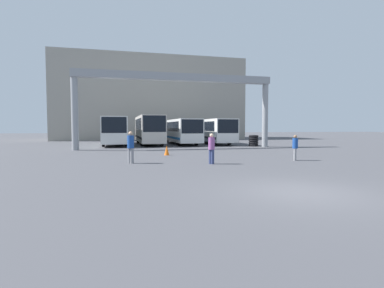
{
  "coord_description": "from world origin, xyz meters",
  "views": [
    {
      "loc": [
        -5.62,
        -8.26,
        2.07
      ],
      "look_at": [
        1.91,
        21.82,
        0.3
      ],
      "focal_mm": 28.0,
      "sensor_mm": 36.0,
      "label": 1
    }
  ],
  "objects_px": {
    "bus_slot_0": "(115,129)",
    "pedestrian_mid_right": "(212,148)",
    "bus_slot_3": "(211,130)",
    "traffic_cone": "(167,150)",
    "bus_slot_2": "(180,130)",
    "bus_slot_1": "(149,128)",
    "pedestrian_near_right": "(295,147)",
    "tire_stack": "(254,141)",
    "pedestrian_mid_left": "(131,146)"
  },
  "relations": [
    {
      "from": "bus_slot_1",
      "to": "pedestrian_mid_right",
      "type": "xyz_separation_m",
      "value": [
        1.44,
        -19.84,
        -1.01
      ]
    },
    {
      "from": "bus_slot_1",
      "to": "tire_stack",
      "type": "xyz_separation_m",
      "value": [
        10.53,
        -6.23,
        -1.32
      ]
    },
    {
      "from": "bus_slot_0",
      "to": "pedestrian_near_right",
      "type": "xyz_separation_m",
      "value": [
        10.91,
        -19.32,
        -0.98
      ]
    },
    {
      "from": "tire_stack",
      "to": "pedestrian_near_right",
      "type": "bearing_deg",
      "value": -105.09
    },
    {
      "from": "bus_slot_0",
      "to": "tire_stack",
      "type": "bearing_deg",
      "value": -22.94
    },
    {
      "from": "pedestrian_mid_left",
      "to": "bus_slot_1",
      "type": "bearing_deg",
      "value": 120.7
    },
    {
      "from": "pedestrian_mid_right",
      "to": "traffic_cone",
      "type": "relative_size",
      "value": 2.42
    },
    {
      "from": "bus_slot_3",
      "to": "pedestrian_mid_right",
      "type": "distance_m",
      "value": 21.08
    },
    {
      "from": "bus_slot_1",
      "to": "bus_slot_3",
      "type": "bearing_deg",
      "value": 1.58
    },
    {
      "from": "bus_slot_1",
      "to": "pedestrian_near_right",
      "type": "distance_m",
      "value": 20.67
    },
    {
      "from": "pedestrian_mid_left",
      "to": "traffic_cone",
      "type": "height_order",
      "value": "pedestrian_mid_left"
    },
    {
      "from": "bus_slot_1",
      "to": "pedestrian_mid_right",
      "type": "relative_size",
      "value": 6.6
    },
    {
      "from": "pedestrian_mid_right",
      "to": "tire_stack",
      "type": "height_order",
      "value": "pedestrian_mid_right"
    },
    {
      "from": "pedestrian_mid_left",
      "to": "pedestrian_near_right",
      "type": "height_order",
      "value": "pedestrian_mid_left"
    },
    {
      "from": "bus_slot_0",
      "to": "traffic_cone",
      "type": "xyz_separation_m",
      "value": [
        3.78,
        -13.97,
        -1.46
      ]
    },
    {
      "from": "bus_slot_1",
      "to": "bus_slot_2",
      "type": "distance_m",
      "value": 3.97
    },
    {
      "from": "traffic_cone",
      "to": "pedestrian_near_right",
      "type": "bearing_deg",
      "value": -36.92
    },
    {
      "from": "bus_slot_0",
      "to": "bus_slot_2",
      "type": "xyz_separation_m",
      "value": [
        7.87,
        0.62,
        -0.11
      ]
    },
    {
      "from": "bus_slot_1",
      "to": "pedestrian_mid_left",
      "type": "bearing_deg",
      "value": -99.0
    },
    {
      "from": "pedestrian_mid_left",
      "to": "tire_stack",
      "type": "relative_size",
      "value": 1.51
    },
    {
      "from": "bus_slot_3",
      "to": "pedestrian_mid_right",
      "type": "relative_size",
      "value": 6.86
    },
    {
      "from": "traffic_cone",
      "to": "tire_stack",
      "type": "distance_m",
      "value": 13.25
    },
    {
      "from": "bus_slot_2",
      "to": "bus_slot_3",
      "type": "height_order",
      "value": "bus_slot_3"
    },
    {
      "from": "pedestrian_mid_left",
      "to": "pedestrian_near_right",
      "type": "xyz_separation_m",
      "value": [
        9.9,
        -0.97,
        -0.13
      ]
    },
    {
      "from": "bus_slot_3",
      "to": "traffic_cone",
      "type": "bearing_deg",
      "value": -119.29
    },
    {
      "from": "pedestrian_mid_right",
      "to": "bus_slot_0",
      "type": "bearing_deg",
      "value": 166.06
    },
    {
      "from": "pedestrian_near_right",
      "to": "traffic_cone",
      "type": "xyz_separation_m",
      "value": [
        -7.12,
        5.35,
        -0.48
      ]
    },
    {
      "from": "bus_slot_2",
      "to": "bus_slot_3",
      "type": "bearing_deg",
      "value": -4.31
    },
    {
      "from": "pedestrian_near_right",
      "to": "pedestrian_mid_right",
      "type": "relative_size",
      "value": 0.92
    },
    {
      "from": "pedestrian_mid_right",
      "to": "traffic_cone",
      "type": "xyz_separation_m",
      "value": [
        -1.59,
        5.77,
        -0.55
      ]
    },
    {
      "from": "bus_slot_0",
      "to": "pedestrian_mid_left",
      "type": "height_order",
      "value": "bus_slot_0"
    },
    {
      "from": "pedestrian_mid_left",
      "to": "traffic_cone",
      "type": "distance_m",
      "value": 5.23
    },
    {
      "from": "pedestrian_mid_left",
      "to": "bus_slot_2",
      "type": "bearing_deg",
      "value": 109.83
    },
    {
      "from": "pedestrian_mid_left",
      "to": "tire_stack",
      "type": "distance_m",
      "value": 18.19
    },
    {
      "from": "bus_slot_1",
      "to": "bus_slot_0",
      "type": "bearing_deg",
      "value": -178.46
    },
    {
      "from": "bus_slot_1",
      "to": "bus_slot_2",
      "type": "height_order",
      "value": "bus_slot_1"
    },
    {
      "from": "bus_slot_1",
      "to": "pedestrian_mid_right",
      "type": "height_order",
      "value": "bus_slot_1"
    },
    {
      "from": "pedestrian_near_right",
      "to": "tire_stack",
      "type": "height_order",
      "value": "pedestrian_near_right"
    },
    {
      "from": "bus_slot_0",
      "to": "traffic_cone",
      "type": "bearing_deg",
      "value": -74.84
    },
    {
      "from": "pedestrian_mid_right",
      "to": "pedestrian_mid_left",
      "type": "bearing_deg",
      "value": -136.75
    },
    {
      "from": "bus_slot_0",
      "to": "pedestrian_mid_right",
      "type": "relative_size",
      "value": 6.48
    },
    {
      "from": "bus_slot_0",
      "to": "bus_slot_3",
      "type": "distance_m",
      "value": 11.8
    },
    {
      "from": "traffic_cone",
      "to": "tire_stack",
      "type": "height_order",
      "value": "tire_stack"
    },
    {
      "from": "bus_slot_1",
      "to": "bus_slot_3",
      "type": "xyz_separation_m",
      "value": [
        7.87,
        0.22,
        -0.19
      ]
    },
    {
      "from": "bus_slot_3",
      "to": "pedestrian_near_right",
      "type": "distance_m",
      "value": 19.68
    },
    {
      "from": "bus_slot_1",
      "to": "bus_slot_2",
      "type": "bearing_deg",
      "value": 7.44
    },
    {
      "from": "bus_slot_3",
      "to": "pedestrian_near_right",
      "type": "height_order",
      "value": "bus_slot_3"
    },
    {
      "from": "bus_slot_3",
      "to": "pedestrian_mid_left",
      "type": "relative_size",
      "value": 6.45
    },
    {
      "from": "pedestrian_mid_right",
      "to": "tire_stack",
      "type": "xyz_separation_m",
      "value": [
        9.09,
        13.61,
        -0.31
      ]
    },
    {
      "from": "pedestrian_mid_right",
      "to": "bus_slot_2",
      "type": "bearing_deg",
      "value": 143.85
    }
  ]
}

